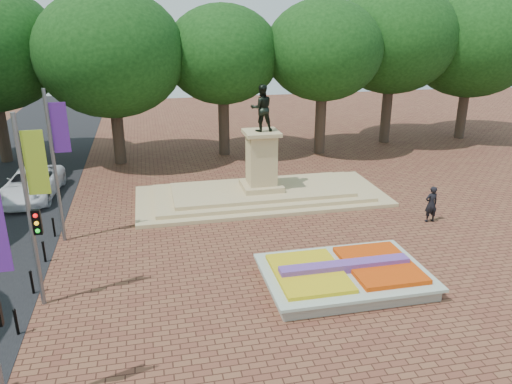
{
  "coord_description": "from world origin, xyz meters",
  "views": [
    {
      "loc": [
        -6.06,
        -17.99,
        9.96
      ],
      "look_at": [
        -1.4,
        3.08,
        2.2
      ],
      "focal_mm": 35.0,
      "sensor_mm": 36.0,
      "label": 1
    }
  ],
  "objects_px": {
    "van": "(32,184)",
    "pedestrian": "(431,204)",
    "flower_bed": "(345,275)",
    "monument": "(261,183)"
  },
  "relations": [
    {
      "from": "flower_bed",
      "to": "monument",
      "type": "relative_size",
      "value": 0.45
    },
    {
      "from": "monument",
      "to": "van",
      "type": "relative_size",
      "value": 2.41
    },
    {
      "from": "flower_bed",
      "to": "van",
      "type": "height_order",
      "value": "van"
    },
    {
      "from": "flower_bed",
      "to": "van",
      "type": "distance_m",
      "value": 18.86
    },
    {
      "from": "flower_bed",
      "to": "monument",
      "type": "xyz_separation_m",
      "value": [
        -1.03,
        10.0,
        0.5
      ]
    },
    {
      "from": "flower_bed",
      "to": "pedestrian",
      "type": "relative_size",
      "value": 3.35
    },
    {
      "from": "flower_bed",
      "to": "monument",
      "type": "height_order",
      "value": "monument"
    },
    {
      "from": "flower_bed",
      "to": "van",
      "type": "relative_size",
      "value": 1.08
    },
    {
      "from": "van",
      "to": "pedestrian",
      "type": "distance_m",
      "value": 21.82
    },
    {
      "from": "van",
      "to": "pedestrian",
      "type": "relative_size",
      "value": 3.09
    }
  ]
}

